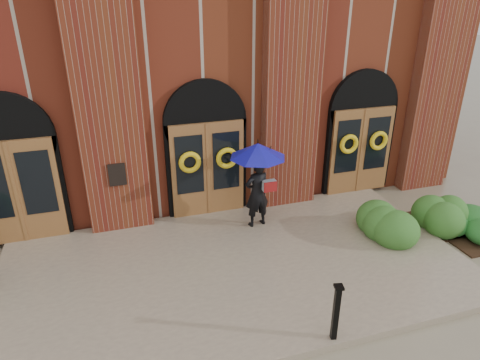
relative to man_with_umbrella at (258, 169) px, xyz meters
name	(u,v)px	position (x,y,z in m)	size (l,w,h in m)	color
ground	(240,275)	(-1.00, -1.71, -1.68)	(90.00, 90.00, 0.00)	gray
landing	(237,269)	(-1.00, -1.56, -1.61)	(10.00, 5.30, 0.15)	gray
church_building	(166,53)	(-1.00, 7.08, 1.82)	(16.20, 12.53, 7.00)	#5F2814
man_with_umbrella	(258,169)	(0.00, 0.00, 0.00)	(1.59, 1.59, 2.19)	black
metal_post	(336,311)	(-0.04, -4.06, -0.95)	(0.18, 0.18, 1.11)	black
hedge_wall_right	(427,213)	(4.20, -1.21, -1.26)	(3.32, 1.33, 0.85)	#2F6021
hedge_front_right	(477,228)	(5.09, -1.99, -1.42)	(1.48, 1.26, 0.52)	#205820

